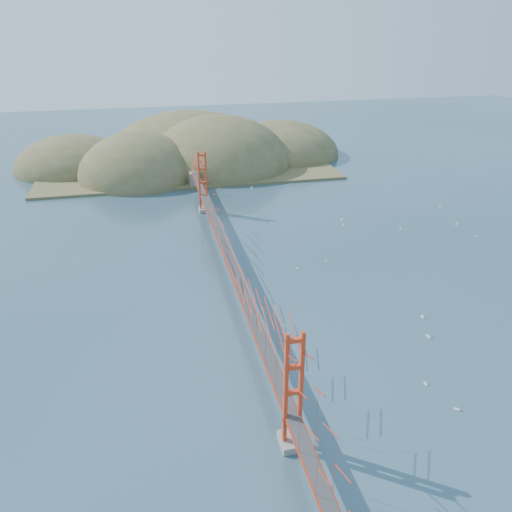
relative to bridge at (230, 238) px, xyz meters
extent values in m
plane|color=#2E4A5D|center=(0.00, -0.18, -7.01)|extent=(320.00, 320.00, 0.00)
cube|color=gray|center=(0.00, -30.18, -6.66)|extent=(2.00, 2.40, 0.70)
cube|color=gray|center=(0.00, 29.82, -6.66)|extent=(2.00, 2.40, 0.70)
cube|color=red|center=(0.00, -0.18, -3.71)|extent=(1.40, 92.00, 0.16)
cube|color=red|center=(0.00, -0.18, -3.91)|extent=(1.33, 92.00, 0.24)
cube|color=#38383A|center=(0.00, -0.18, -3.61)|extent=(1.19, 92.00, 0.03)
cube|color=gray|center=(0.00, 45.82, -5.36)|extent=(2.20, 2.60, 3.30)
cube|color=#796446|center=(0.00, 63.82, -6.76)|extent=(70.00, 40.00, 0.60)
ellipsoid|color=#796446|center=(-12.00, 55.82, -7.01)|extent=(28.00, 28.00, 21.00)
ellipsoid|color=#796446|center=(8.00, 61.82, -7.01)|extent=(36.00, 36.00, 25.00)
ellipsoid|color=#796446|center=(26.00, 69.82, -7.01)|extent=(32.00, 32.00, 18.00)
ellipsoid|color=#796446|center=(-28.00, 67.82, -7.01)|extent=(28.00, 28.00, 16.00)
ellipsoid|color=#796446|center=(2.00, 77.82, -7.01)|extent=(44.00, 44.00, 22.00)
cube|color=white|center=(43.88, 12.82, -6.94)|extent=(0.65, 0.41, 0.11)
cylinder|color=white|center=(43.88, 12.82, -6.61)|extent=(0.02, 0.02, 0.67)
cube|color=white|center=(16.68, -29.60, -6.95)|extent=(0.54, 0.52, 0.10)
cylinder|color=white|center=(16.68, -29.60, -6.64)|extent=(0.02, 0.02, 0.62)
cube|color=white|center=(15.68, -25.56, -6.95)|extent=(0.23, 0.56, 0.10)
cylinder|color=white|center=(15.68, -25.56, -6.65)|extent=(0.02, 0.02, 0.60)
cube|color=white|center=(21.84, -14.02, -6.94)|extent=(0.33, 0.66, 0.11)
cylinder|color=white|center=(21.84, -14.02, -6.60)|extent=(0.02, 0.02, 0.68)
cube|color=white|center=(12.03, 41.82, -6.95)|extent=(0.57, 0.33, 0.10)
cylinder|color=white|center=(12.03, 41.82, -6.65)|extent=(0.02, 0.02, 0.59)
cube|color=white|center=(43.89, 7.02, -6.95)|extent=(0.49, 0.48, 0.09)
cylinder|color=white|center=(43.89, 7.02, -6.67)|extent=(0.01, 0.01, 0.56)
cube|color=white|center=(15.50, 3.75, -6.96)|extent=(0.46, 0.42, 0.09)
cylinder|color=white|center=(15.50, 3.75, -6.70)|extent=(0.01, 0.01, 0.52)
cube|color=white|center=(32.80, 13.05, -6.95)|extent=(0.27, 0.52, 0.09)
cylinder|color=white|center=(32.80, 13.05, -6.68)|extent=(0.01, 0.01, 0.54)
cube|color=white|center=(20.34, -18.05, -6.94)|extent=(0.37, 0.65, 0.11)
cylinder|color=white|center=(20.34, -18.05, -6.61)|extent=(0.02, 0.02, 0.67)
cube|color=white|center=(24.27, 19.30, -6.95)|extent=(0.58, 0.24, 0.10)
cylinder|color=white|center=(24.27, 19.30, -6.64)|extent=(0.02, 0.02, 0.61)
cube|color=white|center=(46.03, 22.09, -6.96)|extent=(0.21, 0.50, 0.09)
cylinder|color=white|center=(46.03, 22.09, -6.69)|extent=(0.01, 0.01, 0.53)
cube|color=white|center=(10.46, 2.14, -6.96)|extent=(0.48, 0.39, 0.09)
cylinder|color=white|center=(10.46, 2.14, -6.70)|extent=(0.01, 0.01, 0.52)
cube|color=white|center=(23.49, 16.93, -6.96)|extent=(0.46, 0.42, 0.09)
cylinder|color=white|center=(23.49, 16.93, -6.70)|extent=(0.01, 0.01, 0.51)
camera|label=1|loc=(-10.09, -61.13, 26.80)|focal=35.00mm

